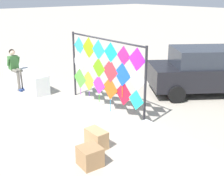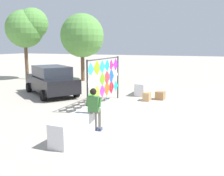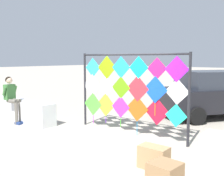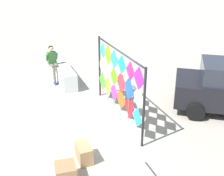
{
  "view_description": "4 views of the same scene",
  "coord_description": "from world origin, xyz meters",
  "px_view_note": "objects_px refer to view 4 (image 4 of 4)",
  "views": [
    {
      "loc": [
        6.97,
        -4.81,
        3.73
      ],
      "look_at": [
        0.42,
        0.62,
        0.89
      ],
      "focal_mm": 46.66,
      "sensor_mm": 36.0,
      "label": 1
    },
    {
      "loc": [
        -11.35,
        -4.36,
        2.98
      ],
      "look_at": [
        -0.42,
        0.2,
        0.95
      ],
      "focal_mm": 40.43,
      "sensor_mm": 36.0,
      "label": 2
    },
    {
      "loc": [
        4.3,
        -5.5,
        2.21
      ],
      "look_at": [
        -0.56,
        0.52,
        1.35
      ],
      "focal_mm": 42.66,
      "sensor_mm": 36.0,
      "label": 3
    },
    {
      "loc": [
        7.39,
        -2.41,
        4.66
      ],
      "look_at": [
        0.0,
        0.5,
        1.14
      ],
      "focal_mm": 43.91,
      "sensor_mm": 36.0,
      "label": 4
    }
  ],
  "objects_px": {
    "kite_display_rack": "(118,78)",
    "seated_vendor": "(53,61)",
    "cardboard_box_large": "(84,153)",
    "cardboard_box_small": "(66,173)"
  },
  "relations": [
    {
      "from": "kite_display_rack",
      "to": "cardboard_box_small",
      "type": "distance_m",
      "value": 3.52
    },
    {
      "from": "kite_display_rack",
      "to": "seated_vendor",
      "type": "height_order",
      "value": "kite_display_rack"
    },
    {
      "from": "kite_display_rack",
      "to": "cardboard_box_small",
      "type": "height_order",
      "value": "kite_display_rack"
    },
    {
      "from": "seated_vendor",
      "to": "cardboard_box_small",
      "type": "bearing_deg",
      "value": -8.21
    },
    {
      "from": "kite_display_rack",
      "to": "seated_vendor",
      "type": "relative_size",
      "value": 2.31
    },
    {
      "from": "seated_vendor",
      "to": "cardboard_box_small",
      "type": "relative_size",
      "value": 3.24
    },
    {
      "from": "cardboard_box_large",
      "to": "cardboard_box_small",
      "type": "height_order",
      "value": "cardboard_box_large"
    },
    {
      "from": "kite_display_rack",
      "to": "seated_vendor",
      "type": "bearing_deg",
      "value": -160.24
    },
    {
      "from": "seated_vendor",
      "to": "cardboard_box_large",
      "type": "bearing_deg",
      "value": -3.04
    },
    {
      "from": "kite_display_rack",
      "to": "seated_vendor",
      "type": "xyz_separation_m",
      "value": [
        -3.88,
        -1.39,
        -0.46
      ]
    }
  ]
}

